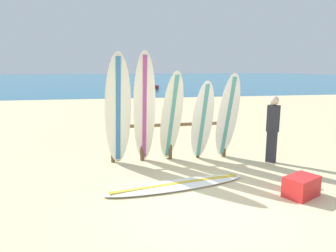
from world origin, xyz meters
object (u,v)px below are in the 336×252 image
object	(u,v)px
surfboard_leaning_center_left	(171,117)
surfboard_leaning_center	(202,122)
surfboard_leaning_center_right	(227,117)
surfboard_leaning_far_left	(118,111)
surfboard_leaning_left	(144,109)
beachgoer_standing	(273,126)
cooler_box	(301,186)
surfboard_rack	(170,135)
small_boat_offshore	(148,87)
surfboard_lying_on_sand	(177,185)

from	to	relation	value
surfboard_leaning_center_left	surfboard_leaning_center	bearing A→B (deg)	-5.86
surfboard_leaning_center_right	surfboard_leaning_far_left	bearing A→B (deg)	-179.14
surfboard_leaning_left	surfboard_leaning_center_left	distance (m)	0.65
surfboard_leaning_far_left	beachgoer_standing	distance (m)	3.57
surfboard_leaning_center	cooler_box	size ratio (longest dim) A/B	3.25
surfboard_leaning_far_left	surfboard_leaning_left	xyz separation A→B (m)	(0.59, 0.09, 0.02)
surfboard_rack	surfboard_leaning_center	size ratio (longest dim) A/B	1.47
surfboard_leaning_left	surfboard_leaning_center	distance (m)	1.38
surfboard_rack	surfboard_leaning_left	bearing A→B (deg)	-157.14
surfboard_rack	small_boat_offshore	bearing A→B (deg)	84.34
surfboard_leaning_far_left	surfboard_leaning_center_left	size ratio (longest dim) A/B	1.18
surfboard_leaning_left	surfboard_rack	bearing A→B (deg)	22.86
surfboard_leaning_center	beachgoer_standing	bearing A→B (deg)	-11.44
beachgoer_standing	small_boat_offshore	distance (m)	24.91
surfboard_leaning_center	surfboard_lying_on_sand	size ratio (longest dim) A/B	0.69
surfboard_lying_on_sand	small_boat_offshore	size ratio (longest dim) A/B	1.20
surfboard_leaning_far_left	surfboard_lying_on_sand	distance (m)	2.15
surfboard_leaning_center_left	beachgoer_standing	xyz separation A→B (m)	(2.32, -0.40, -0.21)
surfboard_lying_on_sand	beachgoer_standing	size ratio (longest dim) A/B	1.81
surfboard_rack	surfboard_leaning_center	distance (m)	0.86
surfboard_leaning_left	small_boat_offshore	bearing A→B (deg)	82.90
surfboard_leaning_center_right	surfboard_lying_on_sand	world-z (taller)	surfboard_leaning_center_right
surfboard_leaning_left	surfboard_leaning_center_right	bearing A→B (deg)	-1.49
surfboard_rack	surfboard_leaning_center	bearing A→B (deg)	-28.51
surfboard_leaning_center	cooler_box	xyz separation A→B (m)	(1.13, -2.25, -0.79)
cooler_box	surfboard_leaning_center_right	bearing A→B (deg)	75.31
surfboard_rack	surfboard_leaning_left	size ratio (longest dim) A/B	1.11
surfboard_lying_on_sand	beachgoer_standing	bearing A→B (deg)	23.56
small_boat_offshore	cooler_box	xyz separation A→B (m)	(-0.59, -26.82, -0.08)
surfboard_leaning_center	surfboard_rack	bearing A→B (deg)	151.49
surfboard_leaning_far_left	surfboard_rack	bearing A→B (deg)	16.32
surfboard_lying_on_sand	cooler_box	xyz separation A→B (m)	(2.03, -0.83, 0.14)
surfboard_rack	surfboard_leaning_center_left	size ratio (longest dim) A/B	1.33
surfboard_rack	surfboard_lying_on_sand	world-z (taller)	surfboard_rack
beachgoer_standing	surfboard_rack	bearing A→B (deg)	163.07
surfboard_leaning_left	cooler_box	world-z (taller)	surfboard_leaning_left
surfboard_leaning_center_right	surfboard_lying_on_sand	size ratio (longest dim) A/B	0.74
surfboard_lying_on_sand	beachgoer_standing	world-z (taller)	beachgoer_standing
surfboard_leaning_center_right	cooler_box	world-z (taller)	surfboard_leaning_center_right
surfboard_rack	surfboard_leaning_center_left	distance (m)	0.56
surfboard_leaning_center	surfboard_lying_on_sand	distance (m)	1.93
surfboard_leaning_center	surfboard_leaning_center_right	size ratio (longest dim) A/B	0.93
surfboard_lying_on_sand	surfboard_leaning_left	bearing A→B (deg)	105.70
surfboard_leaning_left	beachgoer_standing	distance (m)	3.00
surfboard_rack	surfboard_lying_on_sand	distance (m)	1.90
surfboard_leaning_center	beachgoer_standing	world-z (taller)	surfboard_leaning_center
surfboard_leaning_center_right	beachgoer_standing	world-z (taller)	surfboard_leaning_center_right
small_boat_offshore	surfboard_leaning_center_left	bearing A→B (deg)	-95.67
surfboard_leaning_left	surfboard_leaning_center_left	bearing A→B (deg)	-2.22
surfboard_leaning_far_left	surfboard_leaning_center	size ratio (longest dim) A/B	1.31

